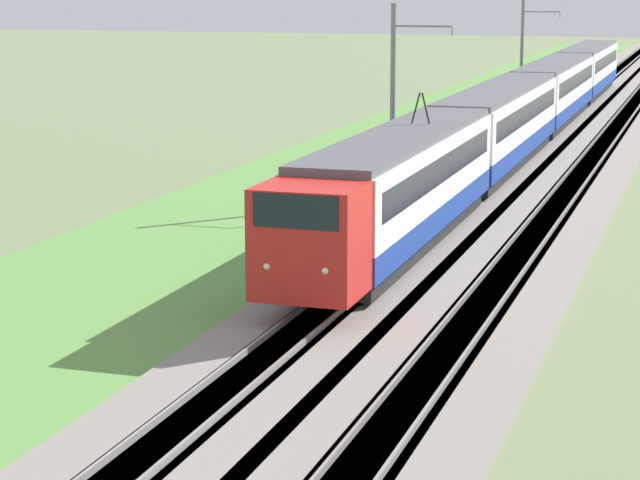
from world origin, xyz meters
name	(u,v)px	position (x,y,z in m)	size (l,w,h in m)	color
ballast_main	(505,165)	(50.00, 0.00, 0.15)	(240.00, 4.40, 0.30)	gray
ballast_adjacent	(587,169)	(50.00, -3.95, 0.15)	(240.00, 4.40, 0.30)	gray
track_main	(505,165)	(50.00, 0.00, 0.16)	(240.00, 1.57, 0.45)	#4C4238
track_adjacent	(587,168)	(50.00, -3.95, 0.16)	(240.00, 1.57, 0.45)	#4C4238
grass_verge	(377,161)	(50.00, 6.54, 0.06)	(240.00, 11.60, 0.12)	#5B8E42
passenger_train	(531,103)	(58.10, 0.00, 2.47)	(79.35, 2.83, 5.24)	red
catenary_mast_mid	(394,102)	(38.53, 2.73, 4.21)	(0.22, 2.56, 8.15)	slate
catenary_mast_far	(523,57)	(72.49, 2.73, 4.11)	(0.22, 2.56, 7.94)	slate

